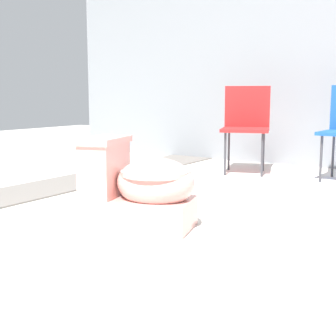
# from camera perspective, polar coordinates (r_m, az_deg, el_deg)

# --- Properties ---
(ground_plane) EXTENTS (14.00, 14.00, 0.00)m
(ground_plane) POSITION_cam_1_polar(r_m,az_deg,el_deg) (2.57, -4.06, -7.86)
(ground_plane) COLOR beige
(gravel_strip) EXTENTS (0.56, 8.00, 0.01)m
(gravel_strip) POSITION_cam_1_polar(r_m,az_deg,el_deg) (3.83, -15.73, -2.57)
(gravel_strip) COLOR #605B56
(gravel_strip) RESTS_ON ground
(toilet) EXTENTS (0.71, 0.53, 0.52)m
(toilet) POSITION_cam_1_polar(r_m,az_deg,el_deg) (2.63, -3.48, -2.55)
(toilet) COLOR #E09E93
(toilet) RESTS_ON ground
(folding_chair_left) EXTENTS (0.56, 0.56, 0.83)m
(folding_chair_left) POSITION_cam_1_polar(r_m,az_deg,el_deg) (4.62, 9.52, 5.86)
(folding_chair_left) COLOR red
(folding_chair_left) RESTS_ON ground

